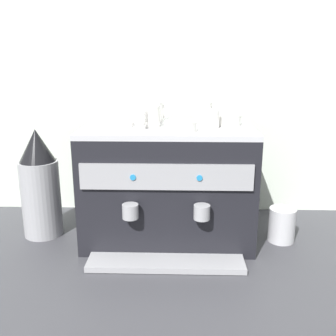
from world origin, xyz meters
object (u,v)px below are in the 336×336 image
(ceramic_cup_2, at_px, (209,119))
(ceramic_bowl_2, at_px, (181,126))
(ceramic_bowl_0, at_px, (116,122))
(ceramic_bowl_1, at_px, (129,117))
(ceramic_cup_3, at_px, (156,112))
(coffee_grinder, at_px, (40,186))
(milk_pitcher, at_px, (282,225))
(ceramic_cup_1, at_px, (150,116))
(ceramic_cup_0, at_px, (205,112))
(espresso_machine, at_px, (168,183))
(ceramic_bowl_3, at_px, (228,120))

(ceramic_cup_2, relative_size, ceramic_bowl_2, 0.91)
(ceramic_bowl_0, height_order, ceramic_bowl_1, same)
(ceramic_cup_3, bearing_deg, ceramic_bowl_1, -176.49)
(ceramic_bowl_0, xyz_separation_m, ceramic_bowl_2, (0.24, -0.08, -0.00))
(ceramic_bowl_1, bearing_deg, ceramic_cup_3, 3.51)
(coffee_grinder, xyz_separation_m, milk_pitcher, (0.96, -0.03, -0.14))
(ceramic_bowl_2, distance_m, coffee_grinder, 0.62)
(ceramic_bowl_2, relative_size, milk_pitcher, 0.85)
(ceramic_cup_1, height_order, milk_pitcher, ceramic_cup_1)
(ceramic_cup_1, xyz_separation_m, ceramic_cup_3, (0.01, 0.13, -0.00))
(coffee_grinder, bearing_deg, ceramic_cup_0, 11.59)
(ceramic_cup_0, distance_m, ceramic_cup_2, 0.16)
(ceramic_cup_2, bearing_deg, ceramic_bowl_0, -179.91)
(espresso_machine, xyz_separation_m, ceramic_bowl_3, (0.23, 0.03, 0.25))
(ceramic_bowl_3, bearing_deg, espresso_machine, -172.02)
(ceramic_bowl_0, distance_m, ceramic_bowl_3, 0.42)
(coffee_grinder, relative_size, milk_pitcher, 3.24)
(espresso_machine, bearing_deg, ceramic_cup_2, -9.30)
(espresso_machine, height_order, ceramic_cup_1, ceramic_cup_1)
(ceramic_cup_0, distance_m, ceramic_bowl_1, 0.31)
(espresso_machine, distance_m, milk_pitcher, 0.48)
(ceramic_bowl_2, xyz_separation_m, milk_pitcher, (0.40, 0.07, -0.40))
(ceramic_cup_1, distance_m, ceramic_cup_3, 0.13)
(ceramic_cup_2, bearing_deg, ceramic_bowl_2, -142.10)
(ceramic_cup_2, bearing_deg, ceramic_bowl_1, 158.34)
(ceramic_cup_1, xyz_separation_m, ceramic_bowl_0, (-0.13, -0.00, -0.02))
(ceramic_bowl_0, distance_m, coffee_grinder, 0.41)
(ceramic_cup_3, bearing_deg, milk_pitcher, -15.75)
(ceramic_cup_1, distance_m, ceramic_bowl_0, 0.13)
(ceramic_cup_1, relative_size, ceramic_bowl_2, 1.00)
(ceramic_cup_0, distance_m, ceramic_bowl_3, 0.13)
(milk_pitcher, bearing_deg, ceramic_bowl_0, 179.00)
(ceramic_bowl_2, bearing_deg, ceramic_bowl_3, 37.51)
(espresso_machine, bearing_deg, coffee_grinder, -179.65)
(ceramic_bowl_0, relative_size, milk_pitcher, 0.93)
(ceramic_cup_1, xyz_separation_m, ceramic_cup_2, (0.22, -0.00, -0.01))
(ceramic_bowl_1, bearing_deg, ceramic_cup_1, -53.16)
(ceramic_cup_0, bearing_deg, espresso_machine, -138.41)
(ceramic_bowl_0, bearing_deg, espresso_machine, 7.49)
(espresso_machine, xyz_separation_m, ceramic_cup_3, (-0.05, 0.10, 0.27))
(ceramic_cup_3, bearing_deg, ceramic_cup_1, -96.35)
(ceramic_cup_1, relative_size, milk_pitcher, 0.85)
(ceramic_cup_0, xyz_separation_m, ceramic_bowl_0, (-0.34, -0.16, -0.02))
(ceramic_bowl_2, bearing_deg, ceramic_cup_1, 144.23)
(ceramic_bowl_0, relative_size, ceramic_bowl_3, 1.23)
(ceramic_cup_2, xyz_separation_m, ceramic_bowl_1, (-0.31, 0.12, -0.01))
(ceramic_cup_1, bearing_deg, espresso_machine, 19.16)
(ceramic_bowl_3, bearing_deg, coffee_grinder, -177.28)
(ceramic_cup_0, bearing_deg, ceramic_bowl_2, -112.96)
(ceramic_cup_0, bearing_deg, ceramic_bowl_1, -173.75)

